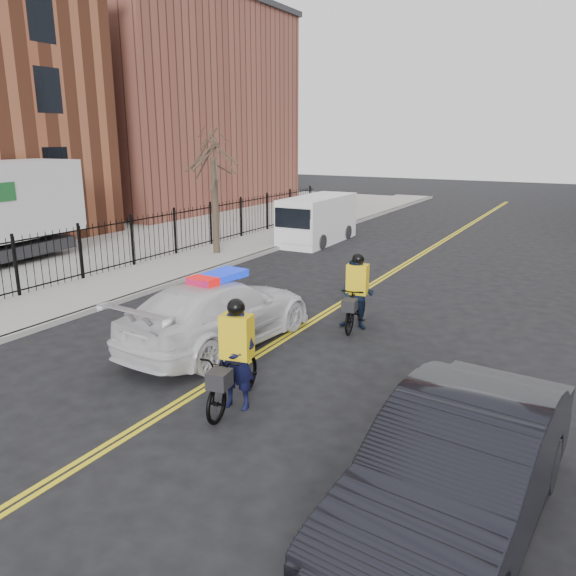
% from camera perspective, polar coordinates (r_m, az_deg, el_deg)
% --- Properties ---
extents(ground, '(120.00, 120.00, 0.00)m').
position_cam_1_polar(ground, '(12.35, -6.22, -8.65)').
color(ground, black).
rests_on(ground, ground).
extents(center_line_left, '(0.10, 60.00, 0.01)m').
position_cam_1_polar(center_line_left, '(19.08, 7.58, -0.07)').
color(center_line_left, yellow).
rests_on(center_line_left, ground).
extents(center_line_right, '(0.10, 60.00, 0.01)m').
position_cam_1_polar(center_line_right, '(19.02, 8.03, -0.13)').
color(center_line_right, yellow).
rests_on(center_line_right, ground).
extents(sidewalk, '(3.00, 60.00, 0.15)m').
position_cam_1_polar(sidewalk, '(22.76, -10.02, 2.49)').
color(sidewalk, gray).
rests_on(sidewalk, ground).
extents(curb, '(0.20, 60.00, 0.15)m').
position_cam_1_polar(curb, '(21.86, -6.96, 2.09)').
color(curb, gray).
rests_on(curb, ground).
extents(iron_fence, '(0.12, 28.00, 2.00)m').
position_cam_1_polar(iron_fence, '(23.55, -12.97, 5.05)').
color(iron_fence, black).
rests_on(iron_fence, ground).
extents(lot_pad, '(18.00, 60.00, 0.02)m').
position_cam_1_polar(lot_pad, '(30.43, -25.61, 4.27)').
color(lot_pad, gray).
rests_on(lot_pad, ground).
extents(warehouse_far, '(14.00, 18.00, 14.00)m').
position_cam_1_polar(warehouse_far, '(44.52, -13.14, 17.36)').
color(warehouse_far, brown).
rests_on(warehouse_far, ground).
extents(street_tree, '(3.20, 3.20, 4.80)m').
position_cam_1_polar(street_tree, '(23.91, -7.52, 11.57)').
color(street_tree, '#372920').
rests_on(street_tree, sidewalk).
extents(police_cruiser, '(2.69, 5.78, 1.79)m').
position_cam_1_polar(police_cruiser, '(13.80, -6.99, -2.43)').
color(police_cruiser, white).
rests_on(police_cruiser, ground).
extents(dark_sedan, '(2.31, 5.52, 1.77)m').
position_cam_1_polar(dark_sedan, '(7.75, 16.94, -17.29)').
color(dark_sedan, black).
rests_on(dark_sedan, ground).
extents(cargo_van, '(2.15, 5.32, 2.21)m').
position_cam_1_polar(cargo_van, '(27.13, 2.89, 6.88)').
color(cargo_van, white).
rests_on(cargo_van, ground).
extents(cyclist_near, '(1.13, 2.28, 2.14)m').
position_cam_1_polar(cyclist_near, '(10.61, -5.17, -8.35)').
color(cyclist_near, black).
rests_on(cyclist_near, ground).
extents(cyclist_far, '(1.01, 2.09, 2.06)m').
position_cam_1_polar(cyclist_far, '(14.91, 6.99, -1.15)').
color(cyclist_far, black).
rests_on(cyclist_far, ground).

